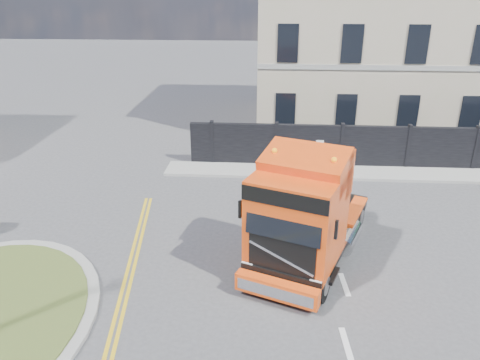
{
  "coord_description": "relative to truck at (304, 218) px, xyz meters",
  "views": [
    {
      "loc": [
        0.72,
        -11.74,
        7.99
      ],
      "look_at": [
        -0.27,
        2.83,
        1.8
      ],
      "focal_mm": 35.0,
      "sensor_mm": 36.0,
      "label": 1
    }
  ],
  "objects": [
    {
      "name": "ground",
      "position": [
        -1.75,
        -0.46,
        -1.66
      ],
      "size": [
        120.0,
        120.0,
        0.0
      ],
      "primitive_type": "plane",
      "color": "#424244",
      "rests_on": "ground"
    },
    {
      "name": "hoarding_fence",
      "position": [
        4.8,
        8.54,
        -0.66
      ],
      "size": [
        18.8,
        0.25,
        2.0
      ],
      "color": "black",
      "rests_on": "ground"
    },
    {
      "name": "georgian_building",
      "position": [
        4.25,
        16.04,
        4.11
      ],
      "size": [
        12.3,
        10.3,
        12.8
      ],
      "color": "#B09F8C",
      "rests_on": "ground"
    },
    {
      "name": "pavement_far",
      "position": [
        4.25,
        7.64,
        -1.6
      ],
      "size": [
        20.0,
        1.6,
        0.12
      ],
      "primitive_type": "cube",
      "color": "gray",
      "rests_on": "ground"
    },
    {
      "name": "truck",
      "position": [
        0.0,
        0.0,
        0.0
      ],
      "size": [
        4.4,
        6.59,
        3.7
      ],
      "rotation": [
        0.0,
        0.0,
        -0.38
      ],
      "color": "black",
      "rests_on": "ground"
    }
  ]
}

